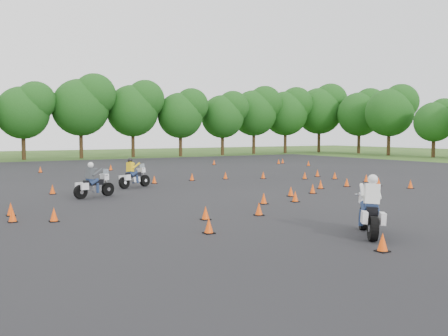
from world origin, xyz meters
name	(u,v)px	position (x,y,z in m)	size (l,w,h in m)	color
ground	(272,201)	(0.00, 0.00, 0.00)	(140.00, 140.00, 0.00)	#2D5119
asphalt_pad	(205,188)	(0.00, 6.00, 0.01)	(62.00, 62.00, 0.00)	black
treeline	(107,117)	(4.14, 35.27, 4.65)	(86.96, 32.11, 10.83)	#194914
traffic_cones	(213,183)	(0.52, 5.97, 0.23)	(36.83, 32.83, 0.45)	#FA4D0A
rider_grey	(94,180)	(-6.20, 5.21, 0.82)	(2.10, 0.65, 1.62)	#3A3E41
rider_yellow	(135,173)	(-3.12, 8.11, 0.81)	(2.09, 0.64, 1.61)	gold
rider_white	(368,205)	(-1.94, -7.24, 0.89)	(2.30, 0.71, 1.78)	silver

